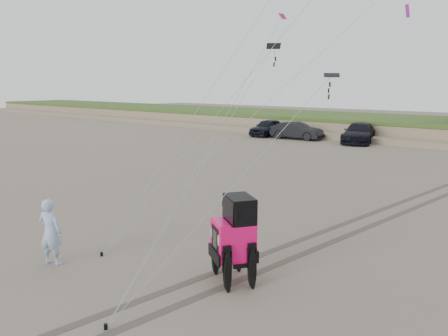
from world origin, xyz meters
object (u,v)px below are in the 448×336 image
at_px(jeep, 233,248).
at_px(truck_a, 268,127).
at_px(man, 50,232).
at_px(truck_c, 359,133).
at_px(truck_b, 297,131).

bearing_deg(jeep, truck_a, 155.85).
bearing_deg(jeep, man, -118.96).
height_order(truck_c, man, man).
bearing_deg(truck_a, truck_c, -0.46).
height_order(truck_a, jeep, jeep).
bearing_deg(man, truck_a, -90.11).
xyz_separation_m(truck_b, jeep, (14.10, -27.00, 0.10)).
distance_m(truck_b, man, 30.94).
xyz_separation_m(truck_c, jeep, (8.64, -28.31, 0.04)).
bearing_deg(jeep, truck_c, 140.09).
bearing_deg(truck_c, truck_b, 178.72).
distance_m(truck_a, truck_b, 3.67).
bearing_deg(truck_a, man, -71.52).
distance_m(truck_a, jeep, 32.78).
distance_m(truck_b, truck_c, 5.61).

